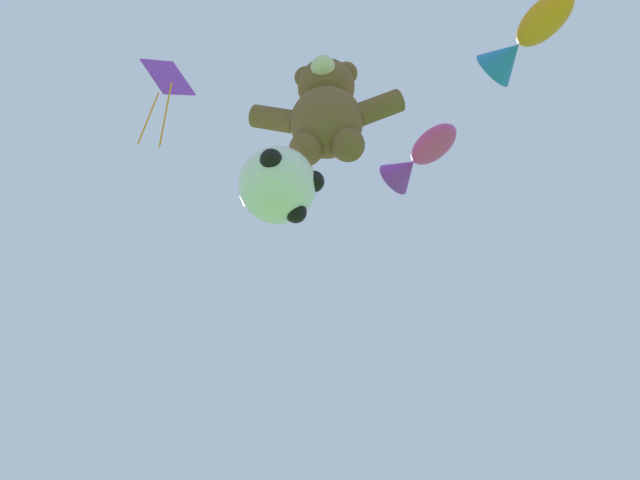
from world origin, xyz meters
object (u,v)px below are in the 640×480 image
(teddy_bear_kite, at_px, (326,110))
(fish_kite_tangerine, at_px, (525,39))
(soccer_ball_kite, at_px, (278,185))
(fish_kite_magenta, at_px, (418,158))
(diamond_kite, at_px, (167,83))

(teddy_bear_kite, bearing_deg, fish_kite_tangerine, -9.42)
(teddy_bear_kite, relative_size, soccer_ball_kite, 2.05)
(fish_kite_magenta, distance_m, fish_kite_tangerine, 2.54)
(teddy_bear_kite, distance_m, fish_kite_magenta, 2.01)
(fish_kite_magenta, bearing_deg, fish_kite_tangerine, -48.46)
(soccer_ball_kite, bearing_deg, fish_kite_magenta, 33.66)
(soccer_ball_kite, bearing_deg, teddy_bear_kite, -0.37)
(soccer_ball_kite, xyz_separation_m, fish_kite_tangerine, (3.75, -0.52, 2.30))
(diamond_kite, bearing_deg, fish_kite_tangerine, -10.71)
(teddy_bear_kite, xyz_separation_m, diamond_kite, (-3.12, 0.66, 2.55))
(soccer_ball_kite, xyz_separation_m, fish_kite_magenta, (2.07, 1.38, 2.12))
(fish_kite_tangerine, bearing_deg, teddy_bear_kite, 170.58)
(soccer_ball_kite, bearing_deg, fish_kite_tangerine, -7.82)
(soccer_ball_kite, distance_m, fish_kite_tangerine, 4.43)
(diamond_kite, bearing_deg, fish_kite_magenta, 9.09)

